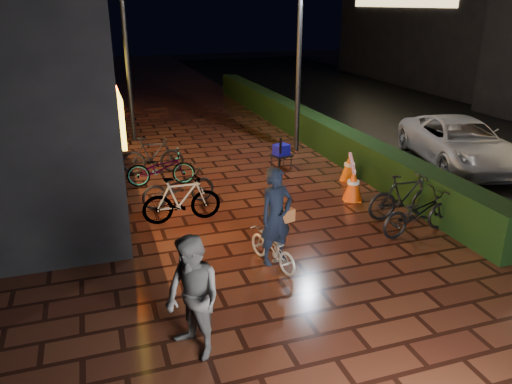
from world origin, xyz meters
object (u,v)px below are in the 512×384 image
object	(u,v)px
bystander_person	(193,298)
cart_assembly	(281,151)
cyclist	(274,231)
van	(460,142)
traffic_barrier	(351,176)

from	to	relation	value
bystander_person	cart_assembly	size ratio (longest dim) A/B	1.68
cyclist	cart_assembly	xyz separation A→B (m)	(2.22, 5.39, -0.18)
cart_assembly	cyclist	bearing A→B (deg)	-112.37
cart_assembly	bystander_person	bearing A→B (deg)	-119.29
cyclist	cart_assembly	world-z (taller)	cyclist
van	traffic_barrier	bearing A→B (deg)	-153.46
bystander_person	van	distance (m)	11.22
cart_assembly	traffic_barrier	bearing A→B (deg)	-62.99
van	traffic_barrier	world-z (taller)	van
cyclist	cart_assembly	size ratio (longest dim) A/B	1.83
cyclist	traffic_barrier	size ratio (longest dim) A/B	1.04
bystander_person	cyclist	xyz separation A→B (m)	(1.90, 1.95, -0.17)
cyclist	traffic_barrier	distance (m)	4.64
van	cyclist	distance (m)	8.58
bystander_person	traffic_barrier	size ratio (longest dim) A/B	0.95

